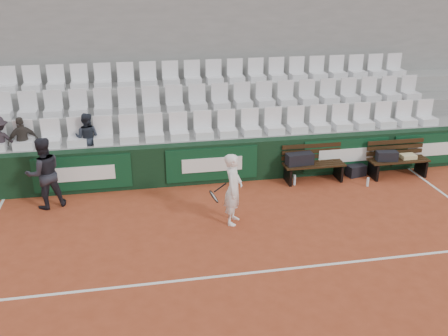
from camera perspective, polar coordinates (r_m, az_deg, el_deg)
The scene contains 22 objects.
ground at distance 8.86m, azimuth 4.05°, elevation -11.79°, with size 80.00×80.00×0.00m, color #A44225.
court_baseline at distance 8.86m, azimuth 4.05°, elevation -11.77°, with size 18.00×0.06×0.01m, color white.
back_barrier at distance 12.10m, azimuth -0.25°, elevation 0.72°, with size 18.00×0.34×1.00m.
grandstand_tier_front at distance 12.68m, azimuth -1.07°, elevation 1.73°, with size 18.00×0.95×1.00m, color gray.
grandstand_tier_mid at distance 13.49m, azimuth -1.75°, elevation 4.03°, with size 18.00×0.95×1.45m, color gray.
grandstand_tier_back at distance 14.32m, azimuth -2.36°, elevation 6.06°, with size 18.00×0.95×1.90m, color gray.
grandstand_rear_wall at distance 14.62m, azimuth -2.80°, elevation 11.44°, with size 18.00×0.30×4.40m, color gray.
seat_row_front at distance 12.25m, azimuth -0.96°, elevation 5.02°, with size 11.90×0.44×0.63m, color white.
seat_row_mid at distance 13.03m, azimuth -1.68°, elevation 8.13°, with size 11.90×0.44×0.63m, color silver.
seat_row_back at distance 13.84m, azimuth -2.33°, elevation 10.89°, with size 11.90×0.44×0.63m, color silver.
bench_left at distance 12.40m, azimuth 10.18°, elevation -0.48°, with size 1.50×0.56×0.45m, color black.
bench_right at distance 13.22m, azimuth 19.21°, elevation 0.04°, with size 1.50×0.56×0.45m, color #301D0E.
sports_bag_left at distance 12.17m, azimuth 8.63°, elevation 1.03°, with size 0.66×0.28×0.28m, color black.
sports_bag_right at distance 12.92m, azimuth 18.12°, elevation 1.31°, with size 0.51×0.24×0.24m, color black.
towel at distance 13.27m, azimuth 20.30°, elevation 1.26°, with size 0.36×0.26×0.10m, color #D0C386.
sports_bag_ground at distance 12.96m, azimuth 14.84°, elevation -0.27°, with size 0.46×0.28×0.28m, color black.
water_bottle_near at distance 12.14m, azimuth 8.05°, elevation -1.36°, with size 0.07×0.07×0.26m, color silver.
water_bottle_far at distance 12.44m, azimuth 16.10°, elevation -1.54°, with size 0.06×0.06×0.22m, color silver.
tennis_player at distance 10.05m, azimuth 1.06°, elevation -2.43°, with size 0.77×0.65×1.50m.
ball_kid at distance 11.37m, azimuth -19.87°, elevation -0.56°, with size 0.77×0.60×1.59m, color black.
spectator_b at distance 12.33m, azimuth -22.25°, elevation 4.78°, with size 0.69×0.29×1.18m, color #352F2A.
spectator_c at distance 12.11m, azimuth -15.57°, elevation 5.39°, with size 0.58×0.45×1.20m, color #212732.
Camera 1 is at (-1.95, -7.08, 4.97)m, focal length 40.00 mm.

